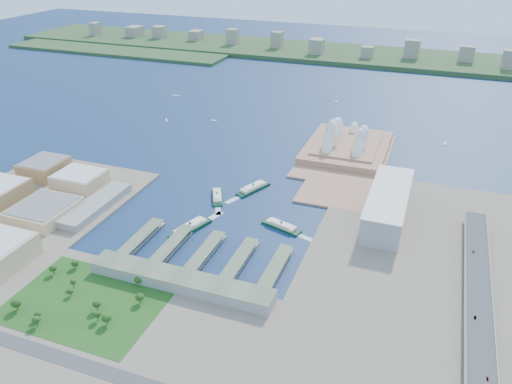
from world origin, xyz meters
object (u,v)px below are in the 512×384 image
at_px(toaster_building, 388,205).
at_px(ferry_c, 190,226).
at_px(car_a, 488,379).
at_px(opera_house, 348,134).
at_px(ferry_b, 253,187).
at_px(ferry_a, 217,195).
at_px(ferry_d, 281,225).
at_px(car_c, 473,251).
at_px(car_b, 475,318).

height_order(toaster_building, ferry_c, toaster_building).
height_order(toaster_building, car_a, toaster_building).
relative_size(opera_house, toaster_building, 1.16).
height_order(ferry_b, ferry_c, ferry_c).
height_order(ferry_a, ferry_d, ferry_d).
relative_size(ferry_d, car_a, 13.65).
relative_size(ferry_b, ferry_c, 0.93).
height_order(toaster_building, ferry_b, toaster_building).
xyz_separation_m(opera_house, car_c, (191.00, -263.27, -16.42)).
height_order(ferry_b, car_c, car_c).
bearing_deg(toaster_building, ferry_d, -150.40).
height_order(toaster_building, car_c, toaster_building).
bearing_deg(car_a, opera_house, -66.03).
relative_size(ferry_b, ferry_d, 1.09).
xyz_separation_m(ferry_a, car_c, (326.57, -39.41, 10.82)).
relative_size(opera_house, car_a, 47.01).
bearing_deg(opera_house, car_a, -66.03).
bearing_deg(ferry_a, toaster_building, -20.07).
height_order(opera_house, car_b, opera_house).
relative_size(ferry_b, car_b, 12.88).
distance_m(ferry_c, car_b, 330.03).
bearing_deg(car_a, ferry_a, -33.76).
bearing_deg(ferry_d, ferry_a, 84.98).
height_order(ferry_a, ferry_b, ferry_b).
bearing_deg(ferry_c, toaster_building, -134.93).
bearing_deg(ferry_c, ferry_d, -138.69).
xyz_separation_m(ferry_b, ferry_d, (68.37, -83.34, -0.44)).
bearing_deg(car_a, ferry_c, -22.41).
height_order(ferry_a, car_c, car_c).
bearing_deg(car_b, opera_house, 116.91).
relative_size(ferry_a, car_a, 13.14).
relative_size(opera_house, ferry_b, 3.16).
relative_size(ferry_a, car_b, 11.39).
bearing_deg(opera_house, ferry_a, -121.20).
xyz_separation_m(opera_house, ferry_d, (-28.87, -267.53, -27.06)).
height_order(ferry_b, ferry_d, ferry_b).
bearing_deg(car_a, toaster_building, -66.23).
height_order(opera_house, toaster_building, opera_house).
distance_m(opera_house, ferry_d, 270.44).
distance_m(car_a, car_c, 184.44).
distance_m(toaster_building, ferry_d, 137.60).
bearing_deg(car_b, car_a, -83.59).
distance_m(ferry_a, car_b, 360.56).
bearing_deg(toaster_building, opera_house, 114.23).
xyz_separation_m(ferry_a, ferry_d, (106.70, -43.66, 0.19)).
bearing_deg(car_b, ferry_a, 154.98).
bearing_deg(car_b, ferry_d, 153.68).
bearing_deg(ferry_a, car_c, -32.99).
relative_size(ferry_a, ferry_b, 0.88).
xyz_separation_m(car_b, car_c, (0.00, 113.03, -0.00)).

